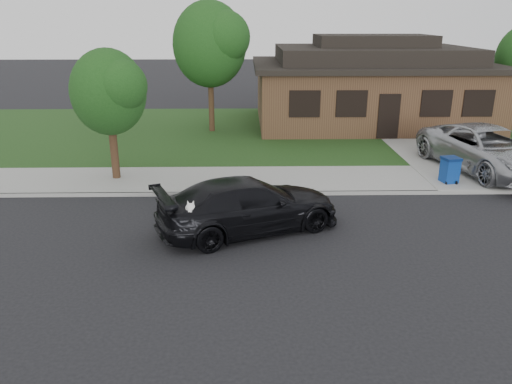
{
  "coord_description": "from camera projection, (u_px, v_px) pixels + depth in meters",
  "views": [
    {
      "loc": [
        -2.74,
        -12.3,
        5.7
      ],
      "look_at": [
        -2.48,
        0.72,
        1.1
      ],
      "focal_mm": 35.0,
      "sensor_mm": 36.0,
      "label": 1
    }
  ],
  "objects": [
    {
      "name": "tree_0",
      "position": [
        213.0,
        43.0,
        24.11
      ],
      "size": [
        3.78,
        3.6,
        6.34
      ],
      "color": "#332114",
      "rests_on": "ground"
    },
    {
      "name": "driveway",
      "position": [
        435.0,
        145.0,
        23.06
      ],
      "size": [
        4.5,
        13.0,
        0.14
      ],
      "primitive_type": "cube",
      "color": "gray",
      "rests_on": "ground"
    },
    {
      "name": "ground",
      "position": [
        348.0,
        238.0,
        13.54
      ],
      "size": [
        120.0,
        120.0,
        0.0
      ],
      "primitive_type": "plane",
      "color": "black",
      "rests_on": "ground"
    },
    {
      "name": "house",
      "position": [
        370.0,
        86.0,
        27.04
      ],
      "size": [
        12.6,
        8.6,
        4.65
      ],
      "color": "#422B1C",
      "rests_on": "ground"
    },
    {
      "name": "recycling_bin",
      "position": [
        450.0,
        170.0,
        17.56
      ],
      "size": [
        0.66,
        0.66,
        0.92
      ],
      "rotation": [
        0.0,
        0.0,
        0.2
      ],
      "color": "navy",
      "rests_on": "sidewalk"
    },
    {
      "name": "sedan",
      "position": [
        249.0,
        205.0,
        13.82
      ],
      "size": [
        5.57,
        3.93,
        1.5
      ],
      "rotation": [
        0.0,
        0.0,
        1.97
      ],
      "color": "black",
      "rests_on": "ground"
    },
    {
      "name": "curb",
      "position": [
        328.0,
        193.0,
        16.82
      ],
      "size": [
        60.0,
        0.12,
        0.12
      ],
      "primitive_type": "cube",
      "color": "gray",
      "rests_on": "ground"
    },
    {
      "name": "tree_2",
      "position": [
        111.0,
        91.0,
        17.13
      ],
      "size": [
        2.73,
        2.6,
        4.59
      ],
      "color": "#332114",
      "rests_on": "ground"
    },
    {
      "name": "minivan",
      "position": [
        487.0,
        149.0,
        18.75
      ],
      "size": [
        4.06,
        6.46,
        1.66
      ],
      "primitive_type": "imported",
      "rotation": [
        0.0,
        0.0,
        0.23
      ],
      "color": "#A3A5AA",
      "rests_on": "driveway"
    },
    {
      "name": "lawn",
      "position": [
        299.0,
        132.0,
        25.77
      ],
      "size": [
        60.0,
        13.0,
        0.13
      ],
      "primitive_type": "cube",
      "color": "#193814",
      "rests_on": "ground"
    },
    {
      "name": "sidewalk",
      "position": [
        321.0,
        179.0,
        18.23
      ],
      "size": [
        60.0,
        3.0,
        0.12
      ],
      "primitive_type": "cube",
      "color": "gray",
      "rests_on": "ground"
    }
  ]
}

